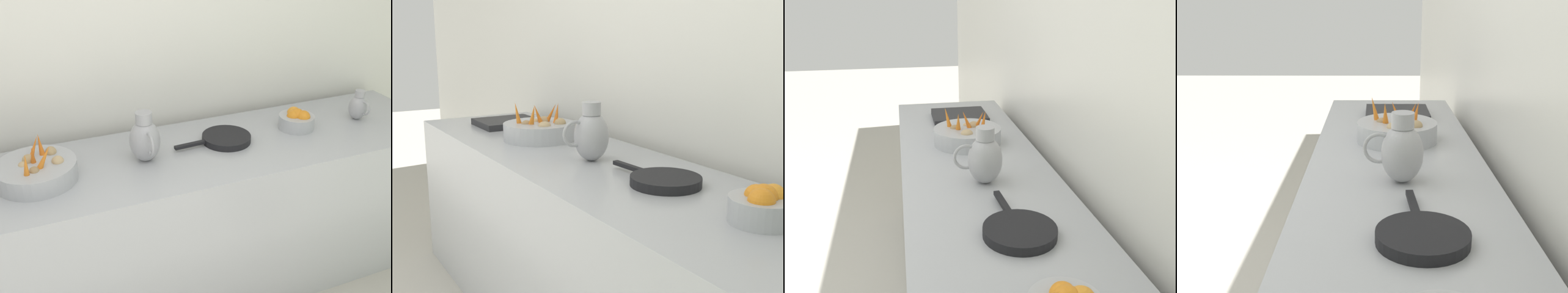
% 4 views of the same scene
% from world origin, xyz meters
% --- Properties ---
extents(prep_counter, '(0.70, 3.10, 0.88)m').
position_xyz_m(prep_counter, '(-1.49, 0.08, 0.44)').
color(prep_counter, '#ADAFB5').
rests_on(prep_counter, ground_plane).
extents(vegetable_colander, '(0.36, 0.36, 0.20)m').
position_xyz_m(vegetable_colander, '(-1.50, -0.57, 0.93)').
color(vegetable_colander, '#ADAFB5').
rests_on(vegetable_colander, prep_counter).
extents(metal_pitcher_tall, '(0.21, 0.15, 0.25)m').
position_xyz_m(metal_pitcher_tall, '(-1.49, -0.06, 1.00)').
color(metal_pitcher_tall, '#A3A3A8').
rests_on(metal_pitcher_tall, prep_counter).
extents(counter_sink_basin, '(0.34, 0.30, 0.04)m').
position_xyz_m(counter_sink_basin, '(-1.52, -1.05, 0.90)').
color(counter_sink_basin, '#232326').
rests_on(counter_sink_basin, prep_counter).
extents(skillet_on_counter, '(0.26, 0.43, 0.03)m').
position_xyz_m(skillet_on_counter, '(-1.53, 0.38, 0.90)').
color(skillet_on_counter, black).
rests_on(skillet_on_counter, prep_counter).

